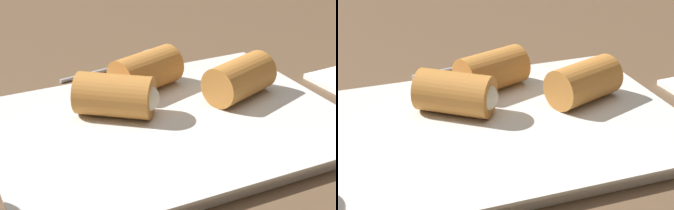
% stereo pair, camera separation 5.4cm
% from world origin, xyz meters
% --- Properties ---
extents(table_surface, '(1.80, 1.40, 0.02)m').
position_xyz_m(table_surface, '(0.00, 0.00, 0.01)').
color(table_surface, brown).
rests_on(table_surface, ground).
extents(serving_plate, '(0.35, 0.26, 0.01)m').
position_xyz_m(serving_plate, '(0.02, -0.02, 0.03)').
color(serving_plate, silver).
rests_on(serving_plate, table_surface).
extents(roll_front_left, '(0.09, 0.07, 0.04)m').
position_xyz_m(roll_front_left, '(-0.08, -0.04, 0.06)').
color(roll_front_left, '#B77533').
rests_on(roll_front_left, serving_plate).
extents(roll_front_right, '(0.09, 0.08, 0.04)m').
position_xyz_m(roll_front_right, '(0.06, -0.05, 0.06)').
color(roll_front_right, '#B77533').
rests_on(roll_front_right, serving_plate).
extents(roll_back_left, '(0.09, 0.07, 0.04)m').
position_xyz_m(roll_back_left, '(0.01, -0.10, 0.06)').
color(roll_back_left, '#B77533').
rests_on(roll_back_left, serving_plate).
extents(spoon, '(0.16, 0.04, 0.01)m').
position_xyz_m(spoon, '(-0.04, -0.21, 0.03)').
color(spoon, '#B2B2B7').
rests_on(spoon, table_surface).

